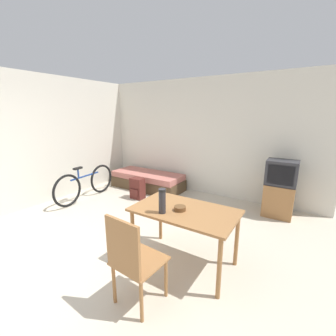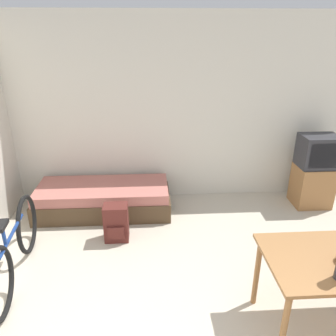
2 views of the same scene
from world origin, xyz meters
name	(u,v)px [view 1 (image 1 of 2)]	position (x,y,z in m)	size (l,w,h in m)	color
ground_plane	(59,277)	(0.00, 0.00, 0.00)	(20.00, 20.00, 0.00)	beige
wall_back	(195,137)	(0.00, 3.69, 1.35)	(5.80, 0.06, 2.70)	silver
wall_left	(64,138)	(-2.43, 1.83, 1.35)	(0.06, 4.66, 2.70)	silver
daybed	(148,181)	(-1.09, 3.19, 0.21)	(1.89, 0.77, 0.42)	#4C3823
tv	(280,189)	(1.98, 3.23, 0.53)	(0.53, 0.43, 1.08)	#9E6B3D
dining_table	(185,216)	(1.13, 1.04, 0.66)	(1.28, 0.76, 0.75)	#9E6B3D
wooden_chair	(132,258)	(1.03, 0.17, 0.56)	(0.49, 0.49, 1.00)	#9E6B3D
bicycle	(86,184)	(-1.83, 1.86, 0.36)	(0.19, 1.68, 0.78)	black
thermos_flask	(162,200)	(0.95, 0.82, 0.92)	(0.09, 0.09, 0.30)	#2D2D33
mate_bowl	(180,208)	(1.10, 0.99, 0.78)	(0.14, 0.14, 0.05)	brown
backpack	(137,188)	(-0.85, 2.50, 0.24)	(0.30, 0.25, 0.48)	#56231E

